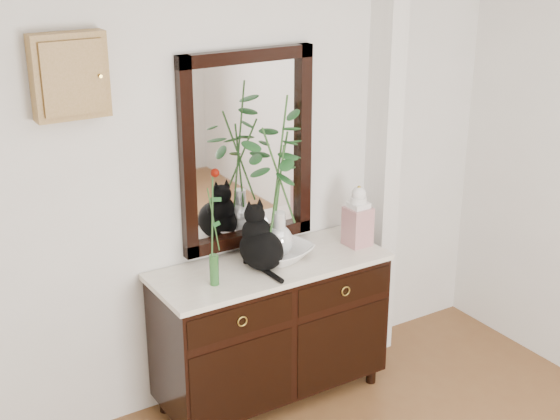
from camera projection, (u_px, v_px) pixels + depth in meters
wall_back at (231, 168)px, 4.25m from camera, size 3.60×0.04×2.70m
pilaster at (384, 145)px, 4.68m from camera, size 0.12×0.20×2.70m
sideboard at (271, 324)px, 4.41m from camera, size 1.33×0.52×0.82m
wall_mirror at (248, 151)px, 4.26m from camera, size 0.80×0.06×1.10m
key_cabinet at (70, 76)px, 3.59m from camera, size 0.35×0.10×0.40m
cat at (261, 237)px, 4.17m from camera, size 0.26×0.31×0.35m
lotus_bowl at (279, 253)px, 4.32m from camera, size 0.44×0.44×0.09m
vase_branches at (279, 178)px, 4.16m from camera, size 0.58×0.58×0.92m
bud_vase_rose at (213, 227)px, 3.93m from camera, size 0.08×0.08×0.64m
ginger_jar at (358, 215)px, 4.47m from camera, size 0.14×0.14×0.36m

